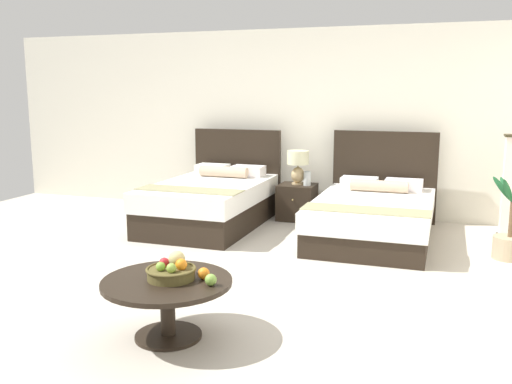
# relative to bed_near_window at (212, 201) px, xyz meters

# --- Properties ---
(ground_plane) EXTENTS (9.90, 9.74, 0.02)m
(ground_plane) POSITION_rel_bed_near_window_xyz_m (1.06, -1.82, -0.34)
(ground_plane) COLOR beige
(wall_back) EXTENTS (9.90, 0.12, 2.64)m
(wall_back) POSITION_rel_bed_near_window_xyz_m (1.06, 1.25, 0.99)
(wall_back) COLOR white
(wall_back) RESTS_ON ground
(bed_near_window) EXTENTS (1.32, 2.11, 1.21)m
(bed_near_window) POSITION_rel_bed_near_window_xyz_m (0.00, 0.00, 0.00)
(bed_near_window) COLOR black
(bed_near_window) RESTS_ON ground
(bed_near_corner) EXTENTS (1.39, 2.16, 1.23)m
(bed_near_corner) POSITION_rel_bed_near_window_xyz_m (2.13, 0.01, -0.04)
(bed_near_corner) COLOR black
(bed_near_corner) RESTS_ON ground
(nightstand) EXTENTS (0.50, 0.49, 0.49)m
(nightstand) POSITION_rel_bed_near_window_xyz_m (0.99, 0.69, -0.08)
(nightstand) COLOR black
(nightstand) RESTS_ON ground
(table_lamp) EXTENTS (0.30, 0.30, 0.47)m
(table_lamp) POSITION_rel_bed_near_window_xyz_m (0.99, 0.71, 0.46)
(table_lamp) COLOR tan
(table_lamp) RESTS_ON nightstand
(vase) EXTENTS (0.10, 0.10, 0.20)m
(vase) POSITION_rel_bed_near_window_xyz_m (1.14, 0.65, 0.26)
(vase) COLOR silver
(vase) RESTS_ON nightstand
(coffee_table) EXTENTS (0.94, 0.94, 0.44)m
(coffee_table) POSITION_rel_bed_near_window_xyz_m (1.06, -3.29, 0.01)
(coffee_table) COLOR black
(coffee_table) RESTS_ON ground
(fruit_bowl) EXTENTS (0.36, 0.36, 0.19)m
(fruit_bowl) POSITION_rel_bed_near_window_xyz_m (1.09, -3.26, 0.18)
(fruit_bowl) COLOR brown
(fruit_bowl) RESTS_ON coffee_table
(loose_apple) EXTENTS (0.08, 0.08, 0.08)m
(loose_apple) POSITION_rel_bed_near_window_xyz_m (1.41, -3.31, 0.15)
(loose_apple) COLOR #82B145
(loose_apple) RESTS_ON coffee_table
(loose_orange) EXTENTS (0.09, 0.09, 0.09)m
(loose_orange) POSITION_rel_bed_near_window_xyz_m (1.31, -3.20, 0.16)
(loose_orange) COLOR orange
(loose_orange) RESTS_ON coffee_table
(floor_lamp_corner) EXTENTS (0.24, 0.24, 1.26)m
(floor_lamp_corner) POSITION_rel_bed_near_window_xyz_m (3.68, 0.55, 0.30)
(floor_lamp_corner) COLOR #312B18
(floor_lamp_corner) RESTS_ON ground
(potted_palm) EXTENTS (0.47, 0.54, 0.91)m
(potted_palm) POSITION_rel_bed_near_window_xyz_m (3.60, -0.39, -0.08)
(potted_palm) COLOR tan
(potted_palm) RESTS_ON ground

